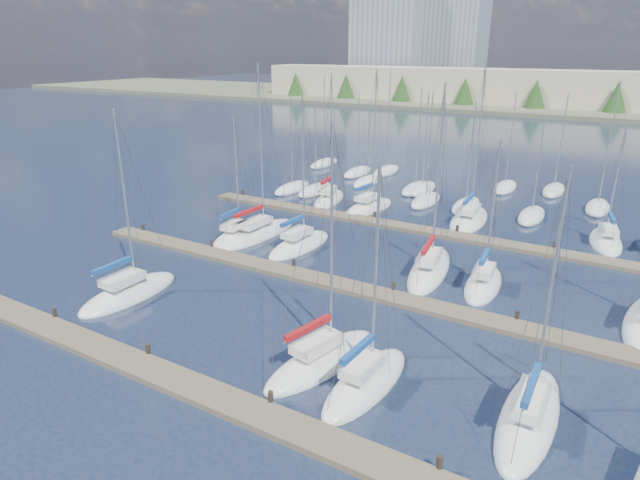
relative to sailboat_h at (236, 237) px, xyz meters
The scene contains 19 objects.
ground 41.76m from the sailboat_h, 73.31° to the left, with size 400.00×400.00×0.00m, color #232E46.
dock_near 21.62m from the sailboat_h, 56.31° to the right, with size 44.00×1.93×1.10m.
dock_mid 12.64m from the sailboat_h, 18.40° to the right, with size 44.00×1.93×1.10m.
dock_far 15.62m from the sailboat_h, 39.85° to the left, with size 44.00×1.93×1.10m.
sailboat_h is the anchor object (origin of this frame).
sailboat_c 12.44m from the sailboat_h, 85.50° to the right, with size 2.91×7.71×12.92m.
sailboat_o 15.17m from the sailboat_h, 67.26° to the left, with size 3.62×7.90×14.33m.
sailboat_e 23.25m from the sailboat_h, 35.15° to the right, with size 2.70×7.35×11.76m.
sailboat_l 20.91m from the sailboat_h, ahead, with size 2.85×7.06×10.78m.
sailboat_d 20.60m from the sailboat_h, 38.31° to the right, with size 4.12×8.37×13.19m.
sailboat_k 16.86m from the sailboat_h, ahead, with size 3.91×9.64×14.11m.
sailboat_f 28.95m from the sailboat_h, 24.44° to the right, with size 2.43×8.44×12.15m.
sailboat_p 21.92m from the sailboat_h, 43.77° to the left, with size 3.65×9.21×15.09m.
sailboat_n 14.47m from the sailboat_h, 86.41° to the left, with size 3.91×7.96×13.86m.
sailboat_j 5.86m from the sailboat_h, 11.48° to the left, with size 3.00×7.77×12.98m.
sailboat_q 31.33m from the sailboat_h, 28.76° to the left, with size 3.59×7.24×10.37m.
sailboat_i 2.00m from the sailboat_h, 55.91° to the left, with size 2.96×9.50×15.20m.
distant_boats 24.96m from the sailboat_h, 72.15° to the left, with size 36.93×20.75×13.30m.
shoreline 129.98m from the sailboat_h, 90.57° to the left, with size 400.00×60.00×38.00m.
Camera 1 is at (16.45, -13.54, 15.64)m, focal length 30.00 mm.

